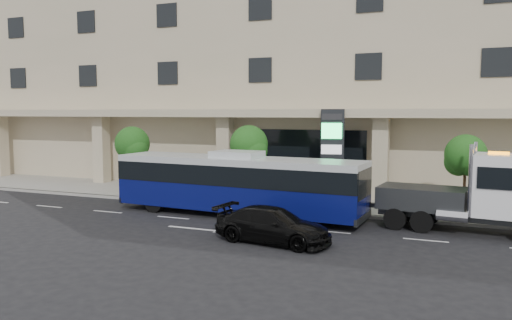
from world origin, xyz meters
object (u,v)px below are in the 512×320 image
at_px(city_bus, 237,183).
at_px(black_sedan, 273,225).
at_px(tow_truck, 477,197).
at_px(signage_pylon, 332,154).

xyz_separation_m(city_bus, black_sedan, (3.47, -4.27, -0.98)).
distance_m(tow_truck, signage_pylon, 8.98).
relative_size(tow_truck, black_sedan, 1.79).
relative_size(city_bus, black_sedan, 2.71).
height_order(black_sedan, signage_pylon, signage_pylon).
xyz_separation_m(city_bus, signage_pylon, (3.71, 5.15, 1.16)).
height_order(city_bus, black_sedan, city_bus).
distance_m(city_bus, tow_truck, 11.20).
distance_m(city_bus, black_sedan, 5.59).
relative_size(tow_truck, signage_pylon, 1.65).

